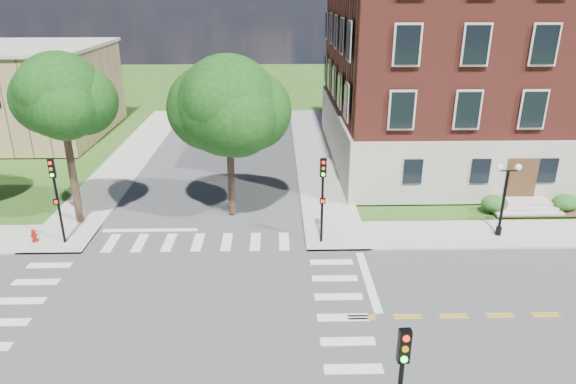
{
  "coord_description": "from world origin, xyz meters",
  "views": [
    {
      "loc": [
        4.42,
        -18.37,
        13.11
      ],
      "look_at": [
        5.0,
        6.64,
        3.2
      ],
      "focal_mm": 32.0,
      "sensor_mm": 36.0,
      "label": 1
    }
  ],
  "objects_px": {
    "traffic_signal_se": "(400,384)",
    "fire_hydrant": "(34,236)",
    "traffic_signal_nw": "(56,190)",
    "traffic_signal_ne": "(323,190)",
    "twin_lamp_west": "(504,196)"
  },
  "relations": [
    {
      "from": "traffic_signal_se",
      "to": "fire_hydrant",
      "type": "distance_m",
      "value": 22.44
    },
    {
      "from": "fire_hydrant",
      "to": "traffic_signal_nw",
      "type": "bearing_deg",
      "value": -3.59
    },
    {
      "from": "traffic_signal_se",
      "to": "traffic_signal_ne",
      "type": "relative_size",
      "value": 1.0
    },
    {
      "from": "traffic_signal_ne",
      "to": "traffic_signal_nw",
      "type": "bearing_deg",
      "value": 179.09
    },
    {
      "from": "twin_lamp_west",
      "to": "traffic_signal_nw",
      "type": "bearing_deg",
      "value": -179.15
    },
    {
      "from": "traffic_signal_nw",
      "to": "twin_lamp_west",
      "type": "height_order",
      "value": "traffic_signal_nw"
    },
    {
      "from": "traffic_signal_nw",
      "to": "twin_lamp_west",
      "type": "distance_m",
      "value": 24.28
    },
    {
      "from": "traffic_signal_se",
      "to": "traffic_signal_nw",
      "type": "bearing_deg",
      "value": 135.71
    },
    {
      "from": "traffic_signal_se",
      "to": "traffic_signal_nw",
      "type": "height_order",
      "value": "same"
    },
    {
      "from": "traffic_signal_ne",
      "to": "twin_lamp_west",
      "type": "height_order",
      "value": "traffic_signal_ne"
    },
    {
      "from": "twin_lamp_west",
      "to": "traffic_signal_se",
      "type": "bearing_deg",
      "value": -121.64
    },
    {
      "from": "traffic_signal_ne",
      "to": "fire_hydrant",
      "type": "bearing_deg",
      "value": 178.8
    },
    {
      "from": "traffic_signal_ne",
      "to": "fire_hydrant",
      "type": "distance_m",
      "value": 16.06
    },
    {
      "from": "twin_lamp_west",
      "to": "fire_hydrant",
      "type": "height_order",
      "value": "twin_lamp_west"
    },
    {
      "from": "traffic_signal_ne",
      "to": "fire_hydrant",
      "type": "xyz_separation_m",
      "value": [
        -15.82,
        0.33,
        -2.72
      ]
    }
  ]
}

